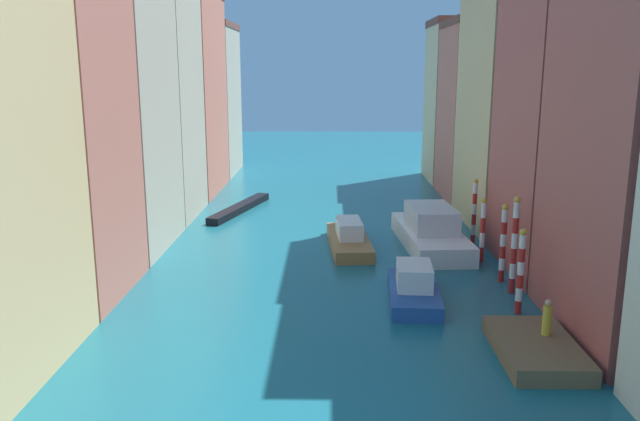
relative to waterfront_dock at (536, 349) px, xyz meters
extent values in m
plane|color=#196070|center=(-8.30, 15.99, -0.35)|extent=(154.00, 154.00, 0.00)
cube|color=#C6705B|center=(-21.88, 7.07, 8.53)|extent=(6.97, 7.75, 17.75)
cube|color=#BCB299|center=(-21.88, 15.73, 9.29)|extent=(6.97, 9.06, 19.28)
cube|color=#BCB299|center=(-21.88, 24.63, 8.84)|extent=(6.97, 8.33, 18.38)
cube|color=#C6705B|center=(-21.88, 34.81, 8.41)|extent=(6.97, 11.28, 17.52)
cube|color=#BCB299|center=(-21.88, 45.66, 7.29)|extent=(6.97, 9.90, 15.26)
cube|color=brown|center=(-21.88, 45.66, 15.23)|extent=(7.11, 10.09, 0.63)
cube|color=#B25147|center=(5.29, 11.77, 9.87)|extent=(6.97, 8.94, 20.42)
cube|color=#DBB77A|center=(5.29, 22.22, 10.19)|extent=(6.97, 11.06, 21.07)
cube|color=#C6705B|center=(5.29, 32.47, 6.96)|extent=(6.97, 9.10, 14.62)
cube|color=brown|center=(5.29, 32.47, 14.60)|extent=(7.11, 9.28, 0.64)
cube|color=beige|center=(5.29, 41.55, 7.27)|extent=(6.97, 8.12, 15.22)
cube|color=brown|center=(5.29, 41.55, 15.23)|extent=(7.11, 8.28, 0.71)
cube|color=brown|center=(0.00, 0.00, 0.00)|extent=(3.01, 5.20, 0.69)
cylinder|color=gold|center=(0.55, 0.59, 0.95)|extent=(0.36, 0.36, 1.22)
sphere|color=tan|center=(0.55, 0.59, 1.69)|extent=(0.26, 0.26, 0.26)
cylinder|color=red|center=(0.62, 4.60, -0.03)|extent=(0.30, 0.30, 0.63)
cylinder|color=white|center=(0.62, 4.60, 0.60)|extent=(0.30, 0.30, 0.63)
cylinder|color=red|center=(0.62, 4.60, 1.23)|extent=(0.30, 0.30, 0.63)
cylinder|color=white|center=(0.62, 4.60, 1.85)|extent=(0.30, 0.30, 0.63)
cylinder|color=red|center=(0.62, 4.60, 2.48)|extent=(0.30, 0.30, 0.63)
cylinder|color=white|center=(0.62, 4.60, 3.11)|extent=(0.30, 0.30, 0.63)
sphere|color=gold|center=(0.62, 4.60, 3.55)|extent=(0.33, 0.33, 0.33)
cylinder|color=red|center=(1.08, 7.40, 0.04)|extent=(0.30, 0.30, 0.78)
cylinder|color=white|center=(1.08, 7.40, 0.83)|extent=(0.30, 0.30, 0.78)
cylinder|color=red|center=(1.08, 7.40, 1.61)|extent=(0.30, 0.30, 0.78)
cylinder|color=white|center=(1.08, 7.40, 2.40)|extent=(0.30, 0.30, 0.78)
cylinder|color=red|center=(1.08, 7.40, 3.18)|extent=(0.30, 0.30, 0.78)
cylinder|color=white|center=(1.08, 7.40, 3.96)|extent=(0.30, 0.30, 0.78)
sphere|color=gold|center=(1.08, 7.40, 4.47)|extent=(0.33, 0.33, 0.33)
cylinder|color=red|center=(1.02, 9.16, -0.02)|extent=(0.31, 0.31, 0.66)
cylinder|color=white|center=(1.02, 9.16, 0.64)|extent=(0.31, 0.31, 0.66)
cylinder|color=red|center=(1.02, 9.16, 1.30)|extent=(0.31, 0.31, 0.66)
cylinder|color=white|center=(1.02, 9.16, 1.95)|extent=(0.31, 0.31, 0.66)
cylinder|color=red|center=(1.02, 9.16, 2.61)|extent=(0.31, 0.31, 0.66)
cylinder|color=white|center=(1.02, 9.16, 3.27)|extent=(0.31, 0.31, 0.66)
sphere|color=gold|center=(1.02, 9.16, 3.72)|extent=(0.34, 0.34, 0.34)
cylinder|color=red|center=(0.78, 12.75, 0.10)|extent=(0.28, 0.28, 0.89)
cylinder|color=white|center=(0.78, 12.75, 0.98)|extent=(0.28, 0.28, 0.89)
cylinder|color=red|center=(0.78, 12.75, 1.87)|extent=(0.28, 0.28, 0.89)
cylinder|color=white|center=(0.78, 12.75, 2.76)|extent=(0.28, 0.28, 0.89)
sphere|color=gold|center=(0.78, 12.75, 3.32)|extent=(0.31, 0.31, 0.31)
cylinder|color=red|center=(1.09, 16.45, -0.01)|extent=(0.28, 0.28, 0.68)
cylinder|color=white|center=(1.09, 16.45, 0.67)|extent=(0.28, 0.28, 0.68)
cylinder|color=red|center=(1.09, 16.45, 1.35)|extent=(0.28, 0.28, 0.68)
cylinder|color=white|center=(1.09, 16.45, 2.03)|extent=(0.28, 0.28, 0.68)
cylinder|color=red|center=(1.09, 16.45, 2.70)|extent=(0.28, 0.28, 0.68)
cylinder|color=white|center=(1.09, 16.45, 3.38)|extent=(0.28, 0.28, 0.68)
sphere|color=gold|center=(1.09, 16.45, 3.83)|extent=(0.31, 0.31, 0.31)
cube|color=white|center=(-1.71, 16.01, 0.24)|extent=(4.09, 10.02, 1.17)
cube|color=silver|center=(-1.71, 16.01, 1.55)|extent=(2.99, 4.76, 1.44)
cube|color=black|center=(-15.33, 26.15, -0.08)|extent=(3.70, 10.10, 0.54)
cube|color=#234C93|center=(-4.02, 6.21, 0.02)|extent=(2.73, 6.03, 0.73)
cube|color=silver|center=(-4.02, 6.21, 0.94)|extent=(1.83, 2.68, 1.12)
cube|color=olive|center=(-6.91, 15.67, 0.03)|extent=(2.90, 7.64, 0.75)
cube|color=silver|center=(-6.91, 15.67, 0.92)|extent=(1.72, 3.26, 1.05)
camera|label=1|loc=(-8.13, -23.39, 10.74)|focal=35.73mm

